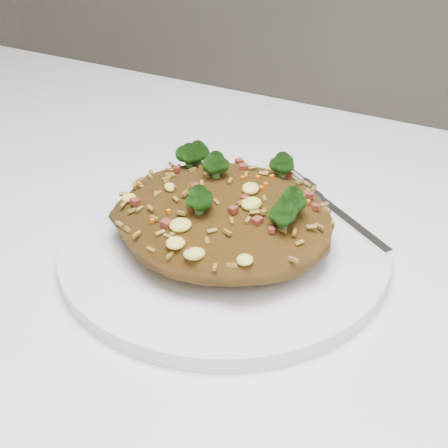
{
  "coord_description": "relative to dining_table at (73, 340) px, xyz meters",
  "views": [
    {
      "loc": [
        0.31,
        -0.3,
        1.06
      ],
      "look_at": [
        0.12,
        0.07,
        0.78
      ],
      "focal_mm": 50.0,
      "sensor_mm": 36.0,
      "label": 1
    }
  ],
  "objects": [
    {
      "name": "dining_table",
      "position": [
        0.0,
        0.0,
        0.0
      ],
      "size": [
        1.2,
        0.8,
        0.75
      ],
      "color": "white",
      "rests_on": "ground"
    },
    {
      "name": "plate",
      "position": [
        0.12,
        0.07,
        0.1
      ],
      "size": [
        0.27,
        0.27,
        0.01
      ],
      "primitive_type": "cylinder",
      "color": "white",
      "rests_on": "dining_table"
    },
    {
      "name": "fork",
      "position": [
        0.18,
        0.15,
        0.11
      ],
      "size": [
        0.14,
        0.1,
        0.0
      ],
      "rotation": [
        0.0,
        0.0,
        -0.6
      ],
      "color": "silver",
      "rests_on": "plate"
    },
    {
      "name": "fried_rice",
      "position": [
        0.12,
        0.07,
        0.13
      ],
      "size": [
        0.18,
        0.16,
        0.07
      ],
      "color": "brown",
      "rests_on": "plate"
    }
  ]
}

